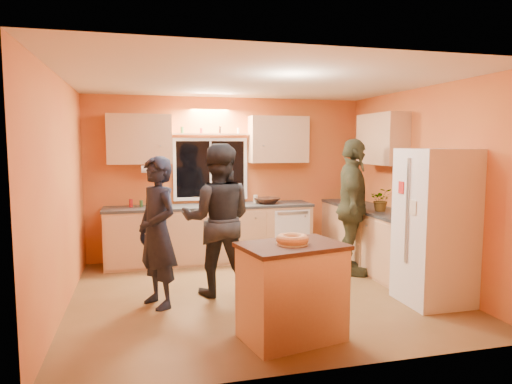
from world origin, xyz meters
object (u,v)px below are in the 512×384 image
object	(u,v)px
person_center	(218,220)
island	(292,291)
refrigerator	(435,227)
person_left	(157,232)
person_right	(352,207)

from	to	relation	value
person_center	island	bearing A→B (deg)	118.98
refrigerator	person_left	bearing A→B (deg)	167.74
refrigerator	island	bearing A→B (deg)	-164.29
person_left	person_right	bearing A→B (deg)	75.55
island	person_right	world-z (taller)	person_right
person_left	island	bearing A→B (deg)	16.37
island	person_right	distance (m)	2.48
island	person_center	xyz separation A→B (m)	(-0.46, 1.48, 0.46)
refrigerator	island	size ratio (longest dim) A/B	1.69
refrigerator	person_center	size ratio (longest dim) A/B	0.97
island	person_right	size ratio (longest dim) A/B	0.55
refrigerator	island	world-z (taller)	refrigerator
person_center	person_right	size ratio (longest dim) A/B	0.96
refrigerator	island	distance (m)	2.05
person_left	person_right	world-z (taller)	person_right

